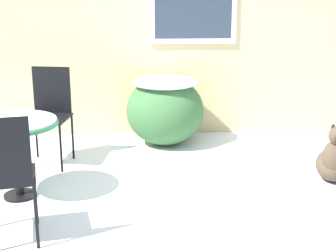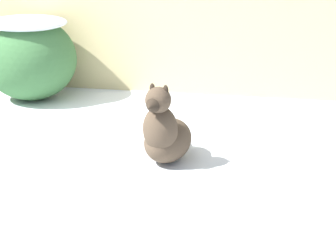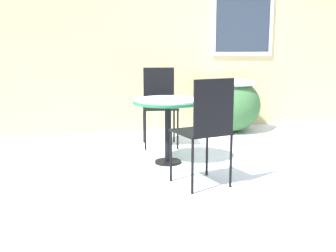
% 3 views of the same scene
% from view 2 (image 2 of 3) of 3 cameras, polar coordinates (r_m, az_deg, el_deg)
% --- Properties ---
extents(shrub_left, '(0.91, 0.85, 0.81)m').
position_cam_2_polar(shrub_left, '(5.19, -15.10, 7.59)').
color(shrub_left, '#386638').
rests_on(shrub_left, ground_plane).
extents(dog, '(0.41, 0.63, 0.61)m').
position_cam_2_polar(dog, '(3.62, -0.31, -0.88)').
color(dog, '#4C3D2D').
rests_on(dog, ground_plane).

